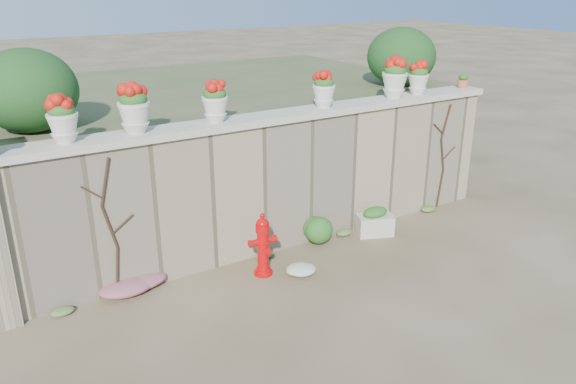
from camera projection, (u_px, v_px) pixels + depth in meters
ground at (353, 293)px, 7.50m from camera, size 80.00×80.00×0.00m
stone_wall at (282, 184)px, 8.57m from camera, size 8.00×0.40×2.00m
wall_cap at (282, 116)px, 8.20m from camera, size 8.10×0.52×0.10m
raised_fill at (198, 137)px, 11.11m from camera, size 9.00×6.00×2.00m
back_shrub_left at (27, 91)px, 7.39m from camera, size 1.30×1.30×1.10m
back_shrub_right at (401, 57)px, 10.66m from camera, size 1.30×1.30×1.10m
vine_left at (111, 227)px, 7.08m from camera, size 0.60×0.04×1.91m
vine_right at (443, 155)px, 10.00m from camera, size 0.60×0.04×1.91m
fire_hydrant at (263, 244)px, 7.81m from camera, size 0.40×0.28×0.93m
planter_box at (375, 222)px, 9.14m from camera, size 0.66×0.52×0.48m
green_shrub at (322, 226)px, 8.85m from camera, size 0.60×0.54×0.57m
magenta_clump at (134, 285)px, 7.44m from camera, size 0.94×0.63×0.25m
white_flowers at (297, 271)px, 7.86m from camera, size 0.52×0.42×0.19m
urn_pot_0 at (63, 119)px, 6.59m from camera, size 0.36×0.36×0.57m
urn_pot_1 at (134, 109)px, 7.00m from camera, size 0.40×0.40×0.63m
urn_pot_2 at (215, 102)px, 7.56m from camera, size 0.36×0.36×0.56m
urn_pot_3 at (324, 90)px, 8.46m from camera, size 0.35×0.35×0.54m
urn_pot_4 at (395, 78)px, 9.14m from camera, size 0.42×0.42×0.65m
urn_pot_5 at (418, 78)px, 9.43m from camera, size 0.35×0.35×0.54m
terracotta_pot at (463, 82)px, 10.03m from camera, size 0.20×0.20×0.24m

